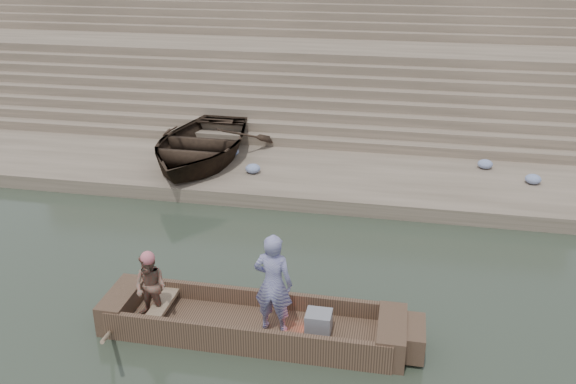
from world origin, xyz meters
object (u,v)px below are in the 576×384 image
(television, at_px, (318,322))
(rowing_man, at_px, (151,287))
(main_rowboat, at_px, (252,329))
(beached_rowboat, at_px, (199,144))
(standing_man, at_px, (273,284))

(television, bearing_deg, rowing_man, -176.88)
(main_rowboat, xyz_separation_m, beached_rowboat, (-3.57, 7.64, 0.84))
(main_rowboat, bearing_deg, standing_man, -10.70)
(television, height_order, beached_rowboat, beached_rowboat)
(standing_man, height_order, television, standing_man)
(beached_rowboat, bearing_deg, rowing_man, -76.99)
(rowing_man, height_order, beached_rowboat, rowing_man)
(main_rowboat, distance_m, television, 1.27)
(main_rowboat, height_order, television, television)
(rowing_man, bearing_deg, television, 14.87)
(main_rowboat, distance_m, standing_man, 1.16)
(television, bearing_deg, beached_rowboat, 122.15)
(standing_man, distance_m, rowing_man, 2.31)
(main_rowboat, distance_m, rowing_man, 2.02)
(main_rowboat, relative_size, beached_rowboat, 0.94)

